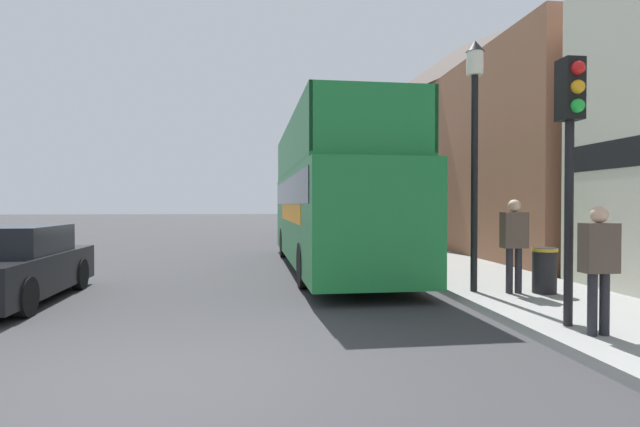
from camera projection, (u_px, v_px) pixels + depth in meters
The scene contains 12 objects.
ground_plane at pixel (243, 240), 25.86m from camera, with size 144.00×144.00×0.00m, color #333335.
sidewalk at pixel (373, 242), 23.58m from camera, with size 3.08×108.00×0.14m.
brick_terrace_rear at pixel (460, 144), 24.71m from camera, with size 6.00×25.17×9.66m.
tour_bus at pixel (330, 206), 14.29m from camera, with size 2.74×10.93×4.09m.
parked_car_ahead_of_bus at pixel (320, 230), 21.83m from camera, with size 1.99×4.57×1.50m.
parked_car_far_side at pixel (12, 267), 9.30m from camera, with size 1.89×4.41×1.42m.
pedestrian_nearest at pixel (599, 257), 6.41m from camera, with size 0.44×0.24×1.67m.
pedestrian_second at pixel (514, 237), 9.48m from camera, with size 0.47×0.26×1.78m.
traffic_signal at pixel (571, 130), 6.88m from camera, with size 0.28×0.42×3.71m.
lamp_post_nearest at pixel (475, 119), 9.64m from camera, with size 0.35×0.35×4.86m.
lamp_post_second at pixel (377, 166), 17.84m from camera, with size 0.35×0.35×4.43m.
litter_bin at pixel (544, 269), 9.50m from camera, with size 0.48×0.48×0.87m.
Camera 1 is at (1.09, -5.12, 1.83)m, focal length 28.00 mm.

